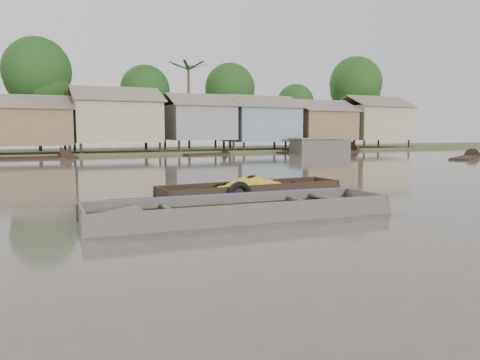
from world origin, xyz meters
name	(u,v)px	position (x,y,z in m)	size (l,w,h in m)	color
ground	(249,221)	(0.00, 0.00, 0.00)	(120.00, 120.00, 0.00)	#52493F
riverbank	(117,117)	(3.03, 31.86, 3.07)	(120.00, 12.47, 10.22)	#384723
banana_boat	(250,191)	(1.67, 3.39, 0.16)	(5.69, 1.74, 0.80)	black
viewer_boat	(242,215)	(0.06, 0.52, 0.05)	(6.89, 2.08, 0.55)	#3F3935
distant_boats	(254,152)	(12.46, 24.62, 0.22)	(47.47, 15.20, 1.38)	black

